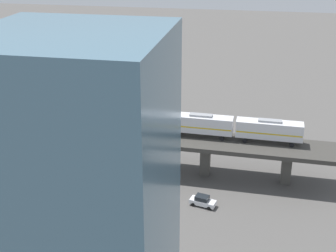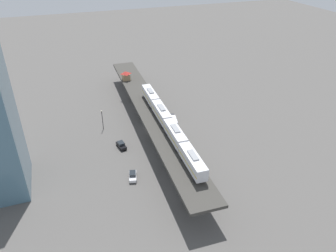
{
  "view_description": "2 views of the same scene",
  "coord_description": "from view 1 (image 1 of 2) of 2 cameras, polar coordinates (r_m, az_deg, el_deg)",
  "views": [
    {
      "loc": [
        79.82,
        29.48,
        43.45
      ],
      "look_at": [
        -0.96,
        13.97,
        8.8
      ],
      "focal_mm": 50.0,
      "sensor_mm": 36.0,
      "label": 1
    },
    {
      "loc": [
        25.57,
        88.78,
        55.15
      ],
      "look_at": [
        -0.96,
        13.97,
        8.8
      ],
      "focal_mm": 35.0,
      "sensor_mm": 36.0,
      "label": 2
    }
  ],
  "objects": [
    {
      "name": "office_tower",
      "position": [
        45.71,
        -10.36,
        -11.42
      ],
      "size": [
        16.0,
        16.0,
        36.0
      ],
      "color": "slate",
      "rests_on": "ground"
    },
    {
      "name": "street_car_white",
      "position": [
        80.53,
        4.24,
        -9.09
      ],
      "size": [
        2.81,
        4.7,
        1.89
      ],
      "color": "silver",
      "rests_on": "ground"
    },
    {
      "name": "elevated_viaduct",
      "position": [
        92.91,
        -8.71,
        -1.02
      ],
      "size": [
        11.32,
        92.22,
        7.3
      ],
      "color": "#393733",
      "rests_on": "ground"
    },
    {
      "name": "street_lamp",
      "position": [
        83.71,
        -15.33,
        -6.09
      ],
      "size": [
        0.44,
        0.44,
        6.94
      ],
      "color": "black",
      "rests_on": "ground"
    },
    {
      "name": "street_car_black",
      "position": [
        83.48,
        -6.24,
        -7.92
      ],
      "size": [
        2.56,
        4.65,
        1.89
      ],
      "color": "black",
      "rests_on": "ground"
    },
    {
      "name": "ground_plane",
      "position": [
        95.54,
        -8.39,
        -4.48
      ],
      "size": [
        400.0,
        400.0,
        0.0
      ],
      "primitive_type": "plane",
      "color": "#514F4C"
    },
    {
      "name": "subway_train",
      "position": [
        88.85,
        -0.0,
        0.62
      ],
      "size": [
        4.42,
        49.86,
        4.45
      ],
      "color": "silver",
      "rests_on": "elevated_viaduct"
    },
    {
      "name": "delivery_truck",
      "position": [
        100.99,
        -6.93,
        -1.72
      ],
      "size": [
        3.54,
        7.49,
        3.2
      ],
      "color": "#333338",
      "rests_on": "ground"
    }
  ]
}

